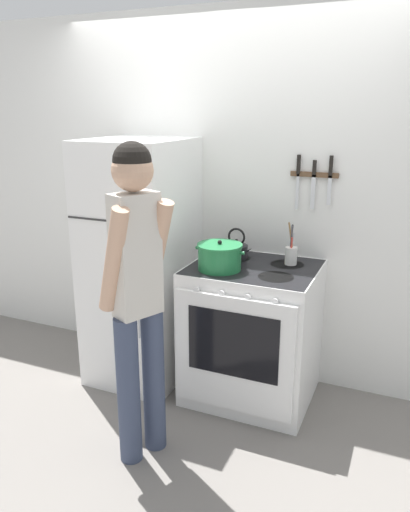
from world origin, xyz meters
name	(u,v)px	position (x,y,z in m)	size (l,w,h in m)	color
ground_plane	(227,363)	(0.00, 0.00, 0.00)	(14.00, 14.00, 0.00)	slate
wall_back	(231,200)	(0.00, 0.03, 1.27)	(10.00, 0.06, 2.55)	silver
refrigerator	(141,263)	(-0.53, -0.36, 0.85)	(0.64, 0.74, 1.71)	white
stove_range	(251,333)	(0.30, -0.37, 0.47)	(0.81, 0.72, 0.92)	white
dutch_oven_pot	(220,257)	(0.12, -0.48, 1.01)	(0.33, 0.28, 0.19)	#237A42
tea_kettle	(237,249)	(0.13, -0.20, 0.99)	(0.19, 0.15, 0.21)	black
utensil_jar	(291,254)	(0.50, -0.20, 1.00)	(0.08, 0.08, 0.28)	silver
person	(137,289)	(-0.07, -1.16, 1.00)	(0.38, 0.43, 1.75)	#38425B
wall_knife_strip	(314,174)	(0.59, -0.02, 1.49)	(0.31, 0.03, 0.36)	brown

